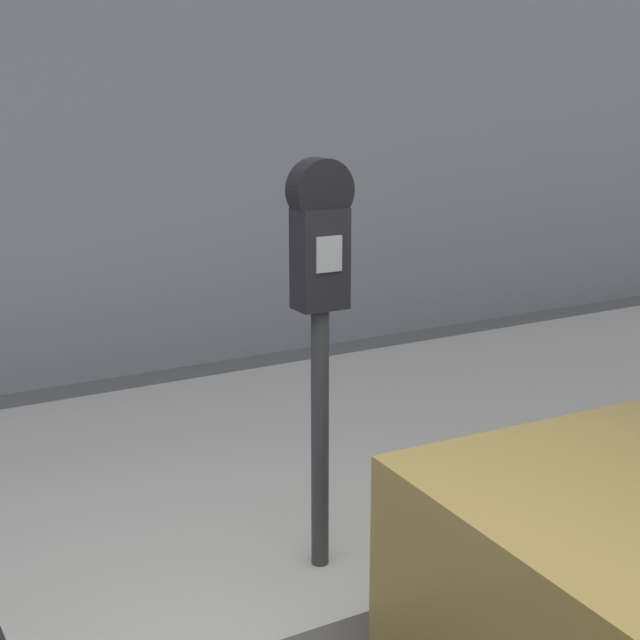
# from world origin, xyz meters

# --- Properties ---
(sidewalk) EXTENTS (24.00, 2.80, 0.12)m
(sidewalk) POSITION_xyz_m (0.00, 2.20, 0.06)
(sidewalk) COLOR #9E9B96
(sidewalk) RESTS_ON ground_plane
(parking_meter) EXTENTS (0.23, 0.13, 1.58)m
(parking_meter) POSITION_xyz_m (0.57, 1.18, 1.22)
(parking_meter) COLOR #2D2D30
(parking_meter) RESTS_ON sidewalk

